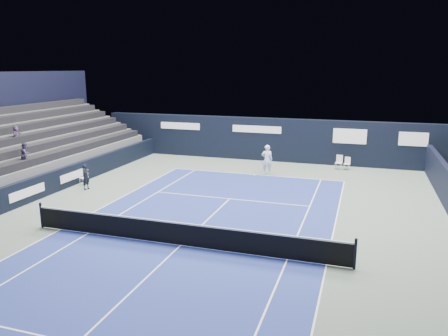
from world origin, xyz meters
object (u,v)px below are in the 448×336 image
(folding_chair_back_a, at_px, (339,161))
(line_judge_chair, at_px, (85,176))
(folding_chair_back_b, at_px, (347,163))
(tennis_player, at_px, (267,160))
(tennis_net, at_px, (180,233))

(folding_chair_back_a, height_order, line_judge_chair, folding_chair_back_a)
(folding_chair_back_b, height_order, tennis_player, tennis_player)
(tennis_player, bearing_deg, folding_chair_back_a, 33.79)
(folding_chair_back_a, height_order, tennis_net, tennis_net)
(tennis_net, bearing_deg, tennis_player, 86.88)
(tennis_player, bearing_deg, line_judge_chair, -149.01)
(line_judge_chair, xyz_separation_m, tennis_net, (8.83, -6.52, -0.01))
(folding_chair_back_a, bearing_deg, line_judge_chair, -137.75)
(line_judge_chair, bearing_deg, tennis_net, -14.99)
(folding_chair_back_a, relative_size, tennis_player, 0.50)
(folding_chair_back_a, height_order, folding_chair_back_b, folding_chair_back_a)
(folding_chair_back_a, distance_m, line_judge_chair, 16.23)
(line_judge_chair, height_order, tennis_net, tennis_net)
(folding_chair_back_a, xyz_separation_m, tennis_player, (-4.29, -2.87, 0.41))
(tennis_player, bearing_deg, tennis_net, -93.12)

